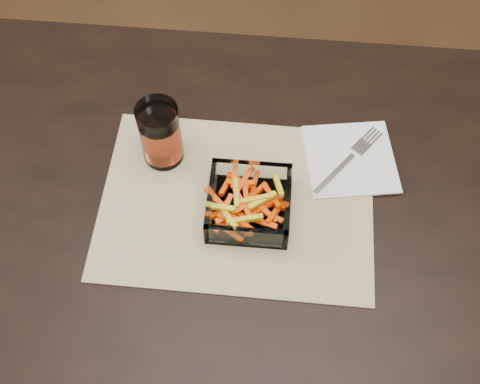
% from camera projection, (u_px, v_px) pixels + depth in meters
% --- Properties ---
extents(dining_table, '(1.60, 0.90, 0.75)m').
position_uv_depth(dining_table, '(317.00, 265.00, 1.04)').
color(dining_table, black).
rests_on(dining_table, ground).
extents(placemat, '(0.45, 0.33, 0.00)m').
position_uv_depth(placemat, '(237.00, 202.00, 1.00)').
color(placemat, tan).
rests_on(placemat, dining_table).
extents(glass_bowl, '(0.13, 0.13, 0.05)m').
position_uv_depth(glass_bowl, '(249.00, 205.00, 0.97)').
color(glass_bowl, white).
rests_on(glass_bowl, placemat).
extents(tumbler, '(0.07, 0.07, 0.12)m').
position_uv_depth(tumbler, '(161.00, 135.00, 1.00)').
color(tumbler, white).
rests_on(tumbler, placemat).
extents(napkin, '(0.17, 0.17, 0.00)m').
position_uv_depth(napkin, '(350.00, 159.00, 1.04)').
color(napkin, white).
rests_on(napkin, placemat).
extents(fork, '(0.12, 0.15, 0.00)m').
position_uv_depth(fork, '(350.00, 159.00, 1.04)').
color(fork, silver).
rests_on(fork, napkin).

